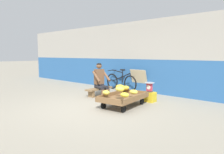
{
  "coord_description": "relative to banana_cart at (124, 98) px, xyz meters",
  "views": [
    {
      "loc": [
        4.11,
        -3.64,
        1.45
      ],
      "look_at": [
        -0.08,
        1.07,
        0.75
      ],
      "focal_mm": 33.19,
      "sensor_mm": 36.0,
      "label": 1
    }
  ],
  "objects": [
    {
      "name": "low_bench",
      "position": [
        -1.6,
        0.65,
        -0.04
      ],
      "size": [
        0.34,
        1.11,
        0.27
      ],
      "color": "olive",
      "rests_on": "ground"
    },
    {
      "name": "back_wall",
      "position": [
        -0.61,
        2.38,
        1.12
      ],
      "size": [
        16.0,
        0.3,
        2.71
      ],
      "color": "#2D609E",
      "rests_on": "ground"
    },
    {
      "name": "bicycle_near_left",
      "position": [
        -1.72,
        1.98,
        0.11
      ],
      "size": [
        1.66,
        0.48,
        0.86
      ],
      "color": "black",
      "rests_on": "ground"
    },
    {
      "name": "banana_pile",
      "position": [
        0.02,
        -0.1,
        0.23
      ],
      "size": [
        0.96,
        1.25,
        0.26
      ],
      "color": "yellow",
      "rests_on": "banana_cart"
    },
    {
      "name": "banana_cart",
      "position": [
        0.0,
        0.0,
        0.0
      ],
      "size": [
        1.0,
        1.53,
        0.36
      ],
      "color": "brown",
      "rests_on": "ground"
    },
    {
      "name": "plastic_crate",
      "position": [
        0.22,
        0.99,
        -0.09
      ],
      "size": [
        0.36,
        0.28,
        0.3
      ],
      "color": "gold",
      "rests_on": "ground"
    },
    {
      "name": "vendor_seated",
      "position": [
        -1.52,
        0.62,
        0.33
      ],
      "size": [
        0.73,
        0.58,
        1.14
      ],
      "color": "brown",
      "rests_on": "ground"
    },
    {
      "name": "weighing_scale",
      "position": [
        0.22,
        0.99,
        0.21
      ],
      "size": [
        0.3,
        0.3,
        0.29
      ],
      "color": "#28282D",
      "rests_on": "plastic_crate"
    },
    {
      "name": "sign_board",
      "position": [
        -0.98,
        2.22,
        0.19
      ],
      "size": [
        0.7,
        0.29,
        0.87
      ],
      "color": "#C6B289",
      "rests_on": "ground"
    },
    {
      "name": "ground_plane",
      "position": [
        -0.61,
        -0.77,
        -0.24
      ],
      "size": [
        80.0,
        80.0,
        0.0
      ],
      "primitive_type": "plane",
      "color": "gray"
    }
  ]
}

